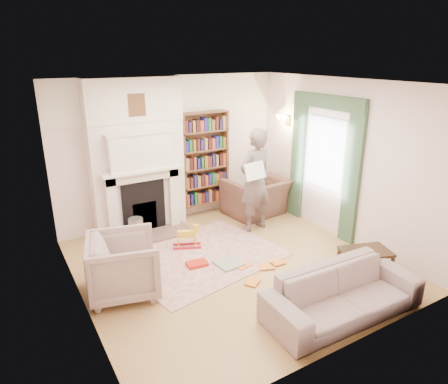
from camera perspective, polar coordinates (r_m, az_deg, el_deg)
floor at (r=6.44m, az=1.15°, el=-10.34°), size 4.50×4.50×0.00m
ceiling at (r=5.61m, az=1.35°, el=15.35°), size 4.50×4.50×0.00m
wall_back at (r=7.81m, az=-7.53°, el=5.91°), size 4.50×0.00×4.50m
wall_front at (r=4.27m, az=17.45°, el=-6.39°), size 4.50×0.00×4.50m
wall_left at (r=5.13m, az=-20.68°, el=-2.39°), size 0.00×4.50×4.50m
wall_right at (r=7.28m, az=16.53°, el=4.28°), size 0.00×4.50×4.50m
fireplace at (r=7.38m, az=-12.26°, el=4.74°), size 1.70×0.58×2.80m
bookcase at (r=8.02m, az=-2.81°, el=4.75°), size 1.00×0.24×1.85m
window at (r=7.52m, az=14.28°, el=5.35°), size 0.02×0.90×1.30m
curtain_left at (r=7.10m, az=17.84°, el=2.10°), size 0.07×0.32×2.40m
curtain_right at (r=8.05m, az=10.49°, el=4.69°), size 0.07×0.32×2.40m
pelmet at (r=7.33m, az=14.63°, el=12.38°), size 0.09×1.70×0.24m
wall_sconce at (r=8.10m, az=8.00°, el=9.98°), size 0.20×0.24×0.24m
rug at (r=6.68m, az=-3.22°, el=-9.16°), size 2.76×2.30×0.01m
armchair_reading at (r=8.24m, az=4.55°, el=-0.69°), size 1.28×1.15×0.75m
armchair_left at (r=5.73m, az=-14.13°, el=-10.13°), size 1.14×1.12×0.86m
sofa at (r=5.42m, az=16.65°, el=-13.71°), size 2.11×0.89×0.61m
man_reading at (r=7.34m, az=4.47°, el=1.64°), size 0.76×0.56×1.93m
newspaper at (r=7.03m, az=4.45°, el=3.02°), size 0.45×0.19×0.30m
coffee_table at (r=6.36m, az=19.43°, el=-9.67°), size 0.81×0.65×0.45m
paraffin_heater at (r=6.99m, az=-12.38°, el=-5.80°), size 0.31×0.31×0.55m
rocking_horse at (r=6.90m, az=-5.36°, el=-6.35°), size 0.52×0.37×0.42m
board_game at (r=6.42m, az=0.69°, el=-10.16°), size 0.41×0.41×0.03m
game_box_lid at (r=6.40m, az=-3.88°, el=-10.20°), size 0.35×0.25×0.05m
comic_annuals at (r=6.31m, az=5.14°, el=-10.88°), size 0.94×0.72×0.02m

